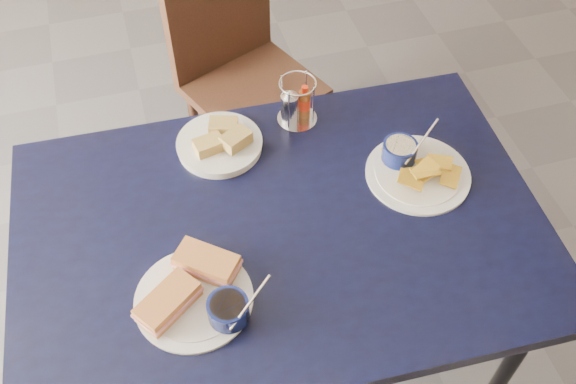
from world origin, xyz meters
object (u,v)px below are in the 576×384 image
object	(u,v)px
bread_basket	(221,143)
sandwich_plate	(198,293)
chair_far	(246,58)
plantain_plate	(412,165)
dining_table	(281,240)
condiment_caddy	(295,104)

from	to	relation	value
bread_basket	sandwich_plate	bearing A→B (deg)	-108.64
chair_far	sandwich_plate	distance (m)	1.15
plantain_plate	bread_basket	world-z (taller)	plantain_plate
plantain_plate	dining_table	bearing A→B (deg)	-168.54
sandwich_plate	bread_basket	size ratio (longest dim) A/B	1.35
condiment_caddy	plantain_plate	bearing A→B (deg)	-48.34
chair_far	sandwich_plate	world-z (taller)	chair_far
condiment_caddy	chair_far	bearing A→B (deg)	90.73
plantain_plate	condiment_caddy	size ratio (longest dim) A/B	1.97
dining_table	bread_basket	xyz separation A→B (m)	(-0.08, 0.29, 0.08)
plantain_plate	bread_basket	distance (m)	0.50
dining_table	chair_far	distance (m)	0.95
bread_basket	chair_far	bearing A→B (deg)	71.43
condiment_caddy	sandwich_plate	bearing A→B (deg)	-127.29
condiment_caddy	bread_basket	bearing A→B (deg)	-167.46
sandwich_plate	plantain_plate	size ratio (longest dim) A/B	1.12
chair_far	plantain_plate	xyz separation A→B (m)	(0.24, -0.85, 0.26)
sandwich_plate	chair_far	bearing A→B (deg)	71.40
dining_table	sandwich_plate	size ratio (longest dim) A/B	4.36
plantain_plate	bread_basket	bearing A→B (deg)	154.78
chair_far	condiment_caddy	bearing A→B (deg)	-89.27
sandwich_plate	condiment_caddy	xyz separation A→B (m)	(0.37, 0.48, 0.03)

